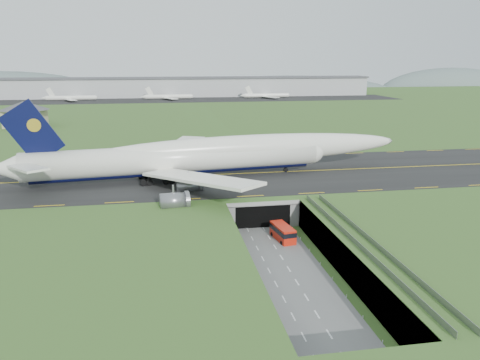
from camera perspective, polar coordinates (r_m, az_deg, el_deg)
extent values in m
plane|color=#3F5F26|center=(94.02, 3.85, -7.56)|extent=(900.00, 900.00, 0.00)
cube|color=gray|center=(92.94, 3.88, -5.84)|extent=(800.00, 800.00, 6.00)
cube|color=slate|center=(87.29, 5.00, -9.31)|extent=(12.00, 75.00, 0.20)
cube|color=black|center=(122.99, 0.35, 0.78)|extent=(800.00, 44.00, 0.18)
cube|color=gray|center=(109.83, 1.61, -1.23)|extent=(16.00, 22.00, 1.00)
cube|color=gray|center=(109.44, -2.00, -2.65)|extent=(2.00, 22.00, 6.00)
cube|color=gray|center=(112.05, 5.12, -2.29)|extent=(2.00, 22.00, 6.00)
cube|color=black|center=(106.01, 2.12, -3.51)|extent=(12.00, 12.00, 5.00)
cube|color=#A8A8A3|center=(99.43, 2.85, -2.87)|extent=(17.00, 0.50, 0.80)
cube|color=#A8A8A3|center=(79.06, 14.94, -7.89)|extent=(3.00, 53.00, 0.50)
cube|color=gray|center=(78.23, 14.03, -7.48)|extent=(0.06, 53.00, 1.00)
cube|color=gray|center=(79.36, 15.90, -7.29)|extent=(0.06, 53.00, 1.00)
cylinder|color=#A8A8A3|center=(63.66, 23.05, -17.42)|extent=(0.90, 0.90, 5.60)
cylinder|color=#A8A8A3|center=(72.58, 17.92, -12.82)|extent=(0.90, 0.90, 5.60)
cylinder|color=#A8A8A3|center=(82.30, 14.09, -9.19)|extent=(0.90, 0.90, 5.60)
cylinder|color=#A8A8A3|center=(92.55, 11.14, -6.32)|extent=(0.90, 0.90, 5.60)
cylinder|color=white|center=(116.53, -7.65, 2.59)|extent=(72.42, 15.15, 6.79)
sphere|color=white|center=(126.87, 8.68, 3.53)|extent=(7.38, 7.38, 6.65)
cone|color=white|center=(117.46, -26.91, 1.23)|extent=(8.13, 7.27, 6.45)
ellipsoid|color=white|center=(120.61, 1.52, 3.86)|extent=(82.95, 15.85, 7.13)
ellipsoid|color=black|center=(126.27, 8.26, 3.88)|extent=(5.07, 3.50, 2.38)
cylinder|color=black|center=(117.10, -7.60, 1.33)|extent=(68.38, 10.82, 2.85)
cube|color=white|center=(133.51, -7.86, 3.64)|extent=(19.39, 32.13, 2.85)
cube|color=white|center=(123.85, -23.48, 2.97)|extent=(8.69, 12.61, 1.09)
cube|color=white|center=(100.83, -4.95, 0.18)|extent=(24.94, 29.92, 2.85)
cube|color=white|center=(108.39, -24.43, 1.37)|extent=(10.57, 12.32, 1.09)
cube|color=black|center=(114.99, -23.99, 5.34)|extent=(13.47, 2.20, 15.01)
cylinder|color=gold|center=(114.71, -23.80, 6.15)|extent=(3.04, 1.08, 2.97)
cylinder|color=slate|center=(127.31, -7.94, 1.59)|extent=(5.89, 4.12, 3.50)
cylinder|color=slate|center=(137.54, -10.70, 2.44)|extent=(5.89, 4.12, 3.50)
cylinder|color=slate|center=(107.98, -6.34, -0.69)|extent=(5.89, 4.12, 3.50)
cylinder|color=slate|center=(96.66, -8.10, -2.56)|extent=(5.89, 4.12, 3.50)
cylinder|color=black|center=(125.03, 5.60, 1.25)|extent=(1.22, 0.66, 1.17)
cube|color=black|center=(116.96, -9.88, 0.26)|extent=(7.19, 8.12, 1.48)
cube|color=red|center=(94.52, 5.23, -6.39)|extent=(3.82, 7.58, 2.90)
cube|color=black|center=(94.31, 5.24, -6.06)|extent=(3.90, 7.69, 0.97)
cube|color=black|center=(94.95, 5.21, -7.07)|extent=(3.56, 7.08, 0.48)
cylinder|color=black|center=(92.40, 5.10, -7.64)|extent=(0.47, 0.91, 0.87)
cylinder|color=black|center=(96.51, 3.94, -6.63)|extent=(0.47, 0.91, 0.87)
cylinder|color=black|center=(93.38, 6.53, -7.43)|extent=(0.47, 0.91, 0.87)
cylinder|color=black|center=(97.45, 5.32, -6.44)|extent=(0.47, 0.91, 0.87)
cube|color=tan|center=(230.27, -24.70, 6.83)|extent=(16.99, 16.99, 7.62)
cone|color=#4C4C51|center=(229.71, -24.85, 8.24)|extent=(24.91, 24.91, 3.81)
cube|color=#B2B2B2|center=(385.85, -6.64, 11.16)|extent=(300.00, 22.00, 15.00)
cube|color=#4C4C51|center=(385.50, -6.68, 12.27)|extent=(302.00, 24.00, 1.20)
cube|color=black|center=(356.48, -6.34, 9.72)|extent=(320.00, 50.00, 0.08)
cylinder|color=white|center=(366.32, -19.91, 9.40)|extent=(34.00, 3.20, 3.20)
cylinder|color=white|center=(360.76, -8.71, 10.02)|extent=(34.00, 3.20, 3.20)
cylinder|color=white|center=(369.86, 3.25, 10.27)|extent=(34.00, 3.20, 3.20)
ellipsoid|color=slate|center=(540.21, -27.07, 8.76)|extent=(220.00, 77.00, 56.00)
ellipsoid|color=slate|center=(535.00, 5.76, 10.21)|extent=(260.00, 91.00, 44.00)
ellipsoid|color=slate|center=(618.47, 24.20, 9.60)|extent=(180.00, 63.00, 60.00)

